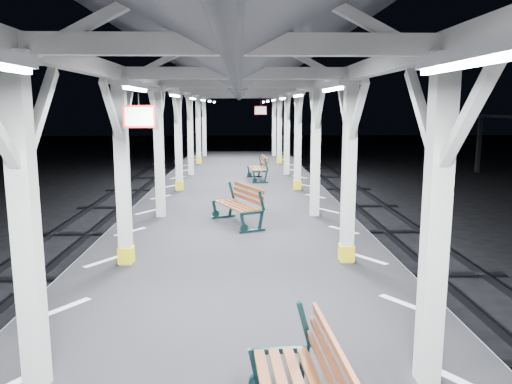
{
  "coord_description": "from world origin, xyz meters",
  "views": [
    {
      "loc": [
        0.08,
        -6.74,
        3.82
      ],
      "look_at": [
        0.37,
        2.68,
        2.2
      ],
      "focal_mm": 35.0,
      "sensor_mm": 36.0,
      "label": 1
    }
  ],
  "objects": [
    {
      "name": "hazard_stripes_right",
      "position": [
        2.45,
        0.0,
        1.0
      ],
      "size": [
        1.0,
        48.0,
        0.01
      ],
      "primitive_type": "cube",
      "color": "silver",
      "rests_on": "platform"
    },
    {
      "name": "bench_mid",
      "position": [
        0.07,
        5.05,
        1.5
      ],
      "size": [
        1.31,
        1.85,
        0.95
      ],
      "rotation": [
        0.0,
        0.0,
        0.43
      ],
      "color": "#0E282A",
      "rests_on": "platform"
    },
    {
      "name": "platform",
      "position": [
        0.0,
        0.0,
        0.5
      ],
      "size": [
        6.0,
        50.0,
        1.0
      ],
      "primitive_type": "cube",
      "color": "black",
      "rests_on": "ground"
    },
    {
      "name": "bench_far",
      "position": [
        0.81,
        12.41,
        1.49
      ],
      "size": [
        0.81,
        1.76,
        0.92
      ],
      "rotation": [
        0.0,
        0.0,
        0.11
      ],
      "color": "#0E282A",
      "rests_on": "platform"
    },
    {
      "name": "hazard_stripes_left",
      "position": [
        -2.45,
        0.0,
        1.0
      ],
      "size": [
        1.0,
        48.0,
        0.01
      ],
      "primitive_type": "cube",
      "color": "silver",
      "rests_on": "platform"
    },
    {
      "name": "canopy",
      "position": [
        0.0,
        -0.02,
        4.56
      ],
      "size": [
        5.4,
        49.0,
        4.65
      ],
      "color": "beige",
      "rests_on": "platform"
    },
    {
      "name": "ground",
      "position": [
        0.0,
        0.0,
        0.0
      ],
      "size": [
        120.0,
        120.0,
        0.0
      ],
      "primitive_type": "plane",
      "color": "black",
      "rests_on": "ground"
    }
  ]
}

